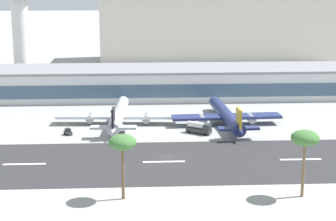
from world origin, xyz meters
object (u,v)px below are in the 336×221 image
Objects in this scene: terminal_building at (161,82)px; palm_tree_0 at (122,143)px; service_box_truck_0 at (119,129)px; service_baggage_tug_1 at (68,132)px; service_fuel_truck_2 at (199,128)px; airliner_black_tail_gate_0 at (118,116)px; airliner_gold_tail_gate_1 at (227,116)px; distant_hotel_block at (217,24)px; control_tower at (20,28)px; palm_tree_2 at (305,139)px.

terminal_building is 117.39m from palm_tree_0.
service_baggage_tug_1 is at bearing 76.13° from service_box_truck_0.
service_baggage_tug_1 is (-33.50, -59.32, -5.37)m from terminal_building.
terminal_building is 61.12m from service_fuel_truck_2.
terminal_building is at bearing -16.96° from airliner_black_tail_gate_0.
airliner_black_tail_gate_0 is 0.98× the size of airliner_gold_tail_gate_1.
distant_hotel_block is at bearing -57.10° from service_baggage_tug_1.
palm_tree_0 is at bearing 164.83° from service_baggage_tug_1.
service_box_truck_0 is 16.95m from service_baggage_tug_1.
terminal_building is at bearing 132.18° from service_fuel_truck_2.
palm_tree_0 is (-52.89, -227.03, -7.97)m from distant_hotel_block.
service_fuel_truck_2 reaches higher than service_box_truck_0.
terminal_building is 50.00m from airliner_black_tail_gate_0.
palm_tree_0 is at bearing 149.24° from airliner_gold_tail_gate_1.
palm_tree_0 is at bearing -80.22° from service_fuel_truck_2.
service_baggage_tug_1 is (-16.26, -12.50, -2.16)m from airliner_black_tail_gate_0.
service_box_truck_0 is at bearing -108.09° from distant_hotel_block.
service_box_truck_0 is (0.68, -12.20, -1.41)m from airliner_black_tail_gate_0.
airliner_gold_tail_gate_1 is 38.57m from service_box_truck_0.
control_tower is at bearing -14.45° from service_baggage_tug_1.
palm_tree_0 reaches higher than service_fuel_truck_2.
service_baggage_tug_1 is at bearing 130.82° from airliner_black_tail_gate_0.
airliner_gold_tail_gate_1 is 55.24m from service_baggage_tug_1.
terminal_building is at bearing 83.13° from palm_tree_0.
terminal_building is at bearing -30.58° from service_box_truck_0.
control_tower is 5.50× the size of service_fuel_truck_2.
service_baggage_tug_1 is at bearing 108.87° from palm_tree_0.
airliner_black_tail_gate_0 is 7.52× the size of service_box_truck_0.
terminal_building is 120.84m from palm_tree_2.
distant_hotel_block reaches higher than service_fuel_truck_2.
service_fuel_truck_2 is at bearing -49.53° from control_tower.
service_box_truck_0 is at bearing -173.57° from airliner_black_tail_gate_0.
palm_tree_0 is at bearing 167.64° from service_box_truck_0.
airliner_gold_tail_gate_1 is at bearing -67.31° from terminal_building.
service_fuel_truck_2 is (9.90, -60.15, -4.39)m from terminal_building.
service_box_truck_0 is at bearing -105.68° from terminal_building.
distant_hotel_block is 8.97× the size of palm_tree_0.
palm_tree_0 is (19.48, -57.00, 12.64)m from service_baggage_tug_1.
airliner_gold_tail_gate_1 is 3.13× the size of palm_tree_0.
airliner_gold_tail_gate_1 is 75.69m from palm_tree_0.
distant_hotel_block is at bearing 113.21° from service_fuel_truck_2.
palm_tree_2 reaches higher than service_baggage_tug_1.
service_baggage_tug_1 is at bearing -119.45° from terminal_building.
service_fuel_truck_2 is at bearing 129.74° from airliner_gold_tail_gate_1.
palm_tree_0 is at bearing -174.09° from airliner_black_tail_gate_0.
palm_tree_2 is at bearing -38.94° from service_fuel_truck_2.
airliner_black_tail_gate_0 is at bearing -57.45° from control_tower.
airliner_black_tail_gate_0 is at bearing -110.22° from terminal_building.
service_box_truck_0 is (-16.57, -59.02, -4.63)m from terminal_building.
palm_tree_0 reaches higher than airliner_black_tail_gate_0.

